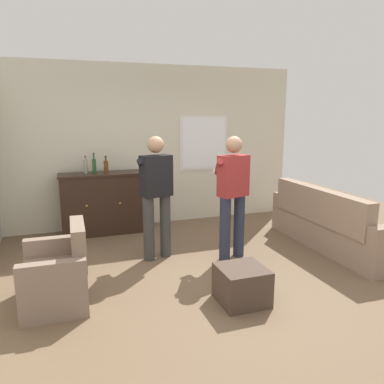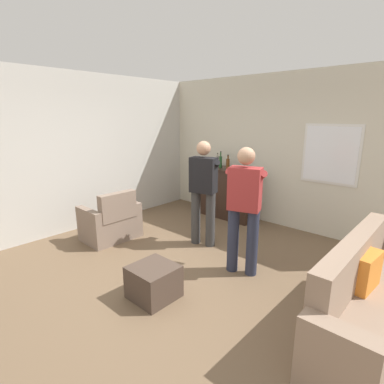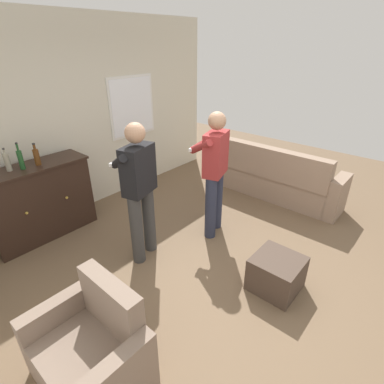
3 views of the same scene
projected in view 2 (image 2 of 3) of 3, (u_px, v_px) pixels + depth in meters
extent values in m
plane|color=brown|center=(183.00, 274.00, 3.99)|extent=(10.40, 10.40, 0.00)
cube|color=beige|center=(282.00, 152.00, 5.55)|extent=(5.20, 0.12, 2.80)
cube|color=silver|center=(331.00, 154.00, 4.91)|extent=(0.91, 0.02, 0.98)
cube|color=white|center=(331.00, 155.00, 4.91)|extent=(0.83, 0.03, 0.90)
cube|color=beige|center=(76.00, 153.00, 5.38)|extent=(0.12, 5.20, 2.80)
cube|color=gray|center=(370.00, 310.00, 2.92)|extent=(0.55, 1.96, 0.42)
cube|color=gray|center=(353.00, 261.00, 2.94)|extent=(0.18, 1.96, 0.49)
cube|color=gray|center=(336.00, 366.00, 2.13)|extent=(0.55, 0.18, 0.64)
cube|color=orange|center=(367.00, 272.00, 2.87)|extent=(0.18, 0.41, 0.36)
cube|color=#7F6B5B|center=(111.00, 227.00, 5.12)|extent=(0.65, 0.65, 0.40)
cube|color=#7F6B5B|center=(118.00, 206.00, 4.84)|extent=(0.15, 0.64, 0.45)
cube|color=#7F6B5B|center=(90.00, 227.00, 4.82)|extent=(0.64, 0.13, 0.60)
cube|color=#7F6B5B|center=(129.00, 216.00, 5.36)|extent=(0.64, 0.13, 0.60)
cube|color=black|center=(224.00, 193.00, 6.18)|extent=(1.31, 0.44, 0.99)
cube|color=black|center=(225.00, 169.00, 6.06)|extent=(1.35, 0.48, 0.03)
sphere|color=#B79338|center=(208.00, 191.00, 6.17)|extent=(0.04, 0.04, 0.04)
sphere|color=#B79338|center=(228.00, 195.00, 5.83)|extent=(0.04, 0.04, 0.04)
cylinder|color=#593314|center=(228.00, 164.00, 5.94)|extent=(0.07, 0.07, 0.20)
cylinder|color=#593314|center=(228.00, 157.00, 5.91)|extent=(0.03, 0.03, 0.07)
cylinder|color=#262626|center=(228.00, 155.00, 5.90)|extent=(0.04, 0.04, 0.02)
cylinder|color=#1E4C23|center=(221.00, 162.00, 6.07)|extent=(0.06, 0.06, 0.23)
cylinder|color=#1E4C23|center=(221.00, 154.00, 6.03)|extent=(0.02, 0.02, 0.09)
cylinder|color=#262626|center=(221.00, 152.00, 6.01)|extent=(0.03, 0.03, 0.02)
cylinder|color=gray|center=(217.00, 161.00, 6.20)|extent=(0.07, 0.07, 0.22)
cylinder|color=gray|center=(218.00, 155.00, 6.17)|extent=(0.02, 0.02, 0.05)
cylinder|color=#262626|center=(218.00, 153.00, 6.16)|extent=(0.03, 0.03, 0.02)
cube|color=#47382D|center=(154.00, 282.00, 3.45)|extent=(0.49, 0.49, 0.39)
cylinder|color=#383838|center=(196.00, 217.00, 4.88)|extent=(0.15, 0.15, 0.88)
cylinder|color=#383838|center=(210.00, 220.00, 4.76)|extent=(0.15, 0.15, 0.88)
cube|color=black|center=(203.00, 175.00, 4.64)|extent=(0.44, 0.32, 0.55)
sphere|color=tan|center=(204.00, 148.00, 4.54)|extent=(0.22, 0.22, 0.22)
cylinder|color=black|center=(201.00, 166.00, 4.80)|extent=(0.24, 0.44, 0.29)
cylinder|color=black|center=(214.00, 167.00, 4.70)|extent=(0.40, 0.35, 0.29)
cube|color=white|center=(212.00, 170.00, 4.91)|extent=(0.16, 0.08, 0.04)
cylinder|color=#282D42|center=(233.00, 240.00, 3.99)|extent=(0.15, 0.15, 0.88)
cylinder|color=#282D42|center=(252.00, 243.00, 3.89)|extent=(0.15, 0.15, 0.88)
cube|color=#9E2D2D|center=(245.00, 189.00, 3.76)|extent=(0.45, 0.33, 0.55)
sphere|color=tan|center=(246.00, 156.00, 3.66)|extent=(0.22, 0.22, 0.22)
cylinder|color=#9E2D2D|center=(240.00, 177.00, 3.92)|extent=(0.22, 0.44, 0.29)
cylinder|color=#9E2D2D|center=(257.00, 179.00, 3.83)|extent=(0.40, 0.33, 0.29)
cube|color=white|center=(251.00, 182.00, 4.04)|extent=(0.16, 0.08, 0.04)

